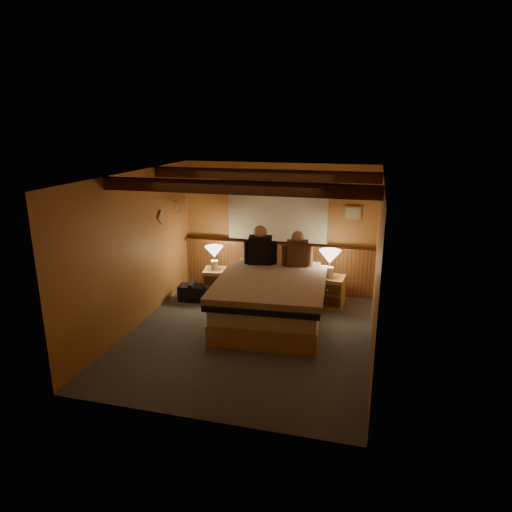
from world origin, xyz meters
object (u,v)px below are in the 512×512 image
(bed, at_px, (271,299))
(duffel_bag, at_px, (192,292))
(person_right, at_px, (297,252))
(lamp_left, at_px, (214,253))
(nightstand_left, at_px, (217,283))
(lamp_right, at_px, (330,258))
(nightstand_right, at_px, (330,291))
(person_left, at_px, (260,248))

(bed, xyz_separation_m, duffel_bag, (-1.58, 0.54, -0.24))
(person_right, distance_m, duffel_bag, 2.05)
(person_right, height_order, duffel_bag, person_right)
(duffel_bag, bearing_deg, lamp_left, 35.76)
(nightstand_left, xyz_separation_m, duffel_bag, (-0.37, -0.30, -0.11))
(bed, distance_m, lamp_right, 1.29)
(bed, relative_size, duffel_bag, 4.56)
(nightstand_left, relative_size, nightstand_right, 1.02)
(lamp_left, height_order, person_left, person_left)
(bed, bearing_deg, nightstand_left, 141.20)
(nightstand_left, xyz_separation_m, person_left, (0.85, -0.13, 0.75))
(nightstand_left, relative_size, person_left, 0.77)
(bed, relative_size, nightstand_left, 4.16)
(duffel_bag, bearing_deg, nightstand_right, 2.78)
(nightstand_right, relative_size, lamp_right, 1.11)
(nightstand_right, height_order, lamp_left, lamp_left)
(person_right, bearing_deg, lamp_right, -0.04)
(bed, xyz_separation_m, nightstand_right, (0.84, 0.90, -0.11))
(bed, distance_m, lamp_left, 1.57)
(person_left, xyz_separation_m, person_right, (0.64, 0.05, -0.03))
(nightstand_left, bearing_deg, nightstand_right, -9.01)
(nightstand_left, distance_m, lamp_right, 2.12)
(nightstand_right, xyz_separation_m, person_right, (-0.56, -0.14, 0.72))
(bed, height_order, lamp_left, lamp_left)
(lamp_left, xyz_separation_m, duffel_bag, (-0.33, -0.29, -0.68))
(person_left, bearing_deg, bed, -73.86)
(nightstand_left, height_order, nightstand_right, nightstand_right)
(nightstand_right, relative_size, lamp_left, 1.24)
(lamp_left, height_order, lamp_right, lamp_right)
(nightstand_left, bearing_deg, person_right, -13.78)
(lamp_left, xyz_separation_m, person_left, (0.89, -0.12, 0.19))
(nightstand_left, distance_m, person_right, 1.65)
(lamp_left, bearing_deg, nightstand_right, 1.82)
(nightstand_left, relative_size, duffel_bag, 1.10)
(nightstand_left, distance_m, duffel_bag, 0.49)
(person_left, distance_m, duffel_bag, 1.51)
(lamp_left, distance_m, lamp_right, 2.07)
(lamp_right, xyz_separation_m, duffel_bag, (-2.40, -0.32, -0.73))
(nightstand_left, height_order, person_left, person_left)
(nightstand_left, height_order, person_right, person_right)
(nightstand_left, height_order, lamp_right, lamp_right)
(lamp_left, distance_m, person_right, 1.54)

